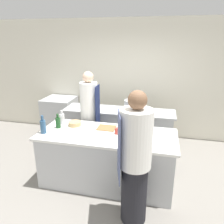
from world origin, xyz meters
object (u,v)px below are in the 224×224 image
bowl_mixing_large (134,129)px  bottle_vinegar (62,118)px  oven_range (60,116)px  bowl_ceramic_blue (75,124)px  bottle_olive_oil (43,126)px  cup (117,131)px  chef_at_stove (90,116)px  bottle_wine (58,122)px  stockpot (132,106)px  bottle_cooking_oil (142,124)px  bowl_prep_small (145,143)px  chef_at_prep_near (135,161)px

bowl_mixing_large → bottle_vinegar: bearing=178.2°
oven_range → bowl_ceramic_blue: bowl_ceramic_blue is taller
bottle_olive_oil → cup: size_ratio=3.07×
chef_at_stove → bottle_wine: (-0.33, -0.67, 0.10)m
bottle_olive_oil → bowl_ceramic_blue: 0.56m
bowl_ceramic_blue → stockpot: bearing=49.4°
bottle_cooking_oil → bowl_prep_small: bearing=-79.6°
bottle_olive_oil → bottle_vinegar: (0.11, 0.45, -0.02)m
chef_at_prep_near → bowl_prep_small: chef_at_prep_near is taller
oven_range → cup: cup is taller
oven_range → chef_at_prep_near: bearing=-47.7°
bottle_cooking_oil → bowl_mixing_large: size_ratio=1.45×
oven_range → bottle_vinegar: bottle_vinegar is taller
chef_at_stove → bowl_ceramic_blue: chef_at_stove is taller
chef_at_prep_near → chef_at_stove: size_ratio=1.01×
chef_at_prep_near → bottle_vinegar: size_ratio=7.28×
bottle_vinegar → bowl_prep_small: size_ratio=1.27×
chef_at_stove → bowl_mixing_large: chef_at_stove is taller
bottle_vinegar → bowl_mixing_large: 1.29m
bowl_ceramic_blue → stockpot: (0.86, 1.00, 0.09)m
chef_at_prep_near → bowl_mixing_large: size_ratio=9.93×
bottle_cooking_oil → bowl_ceramic_blue: bottle_cooking_oil is taller
oven_range → bottle_cooking_oil: size_ratio=3.55×
bowl_mixing_large → cup: (-0.24, -0.17, 0.02)m
bottle_cooking_oil → bowl_mixing_large: (-0.13, -0.07, -0.07)m
bowl_prep_small → stockpot: bearing=105.7°
bowl_prep_small → cup: cup is taller
chef_at_stove → bottle_vinegar: chef_at_stove is taller
oven_range → bowl_prep_small: bowl_prep_small is taller
bowl_ceramic_blue → bowl_prep_small: bearing=-19.9°
bottle_olive_oil → bowl_ceramic_blue: size_ratio=1.36×
chef_at_prep_near → stockpot: size_ratio=5.62×
bottle_cooking_oil → chef_at_stove: bearing=157.5°
bottle_wine → bowl_mixing_large: 1.28m
bottle_olive_oil → cup: (1.16, 0.24, -0.07)m
bottle_olive_oil → bowl_ceramic_blue: bearing=48.4°
oven_range → bottle_vinegar: 1.76m
bowl_mixing_large → cup: 0.30m
bottle_vinegar → bottle_wine: 0.19m
bowl_prep_small → bottle_vinegar: bearing=161.8°
bottle_wine → stockpot: (1.09, 1.15, 0.02)m
chef_at_stove → bowl_mixing_large: bearing=58.6°
oven_range → bottle_vinegar: (0.79, -1.48, 0.53)m
cup → stockpot: 1.18m
oven_range → bottle_cooking_oil: bearing=-33.2°
stockpot → bowl_prep_small: bearing=-74.3°
bowl_prep_small → bottle_cooking_oil: bearing=100.4°
bottle_wine → bottle_cooking_oil: bottle_cooking_oil is taller
bottle_olive_oil → bowl_mixing_large: 1.46m
bowl_ceramic_blue → bottle_wine: bearing=-147.0°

